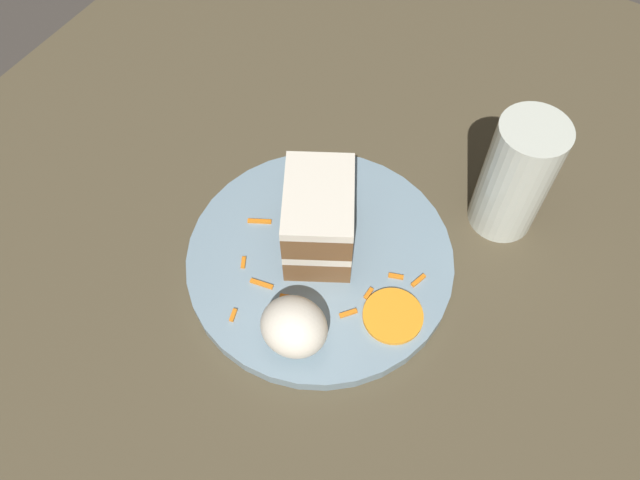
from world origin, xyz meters
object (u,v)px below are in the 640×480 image
cream_dollop (294,327)px  orange_garnish (393,316)px  plate (320,259)px  drinking_glass (514,183)px  cake_slice (319,218)px

cream_dollop → orange_garnish: (0.07, 0.07, -0.02)m
plate → drinking_glass: drinking_glass is taller
plate → drinking_glass: (0.13, 0.15, 0.05)m
cream_dollop → drinking_glass: (0.11, 0.23, 0.02)m
cake_slice → plate: bearing=-83.6°
drinking_glass → orange_garnish: bearing=-103.4°
plate → orange_garnish: orange_garnish is taller
cream_dollop → drinking_glass: size_ratio=0.45×
orange_garnish → drinking_glass: drinking_glass is taller
cake_slice → cream_dollop: bearing=-99.5°
plate → cake_slice: bearing=125.3°
plate → cream_dollop: cream_dollop is taller
plate → cream_dollop: size_ratio=4.30×
cream_dollop → drinking_glass: 0.26m
orange_garnish → drinking_glass: (0.04, 0.17, 0.04)m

